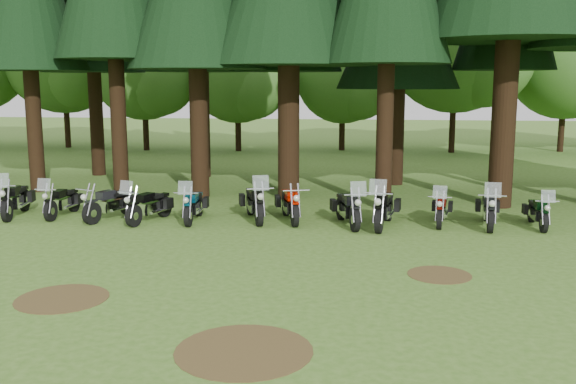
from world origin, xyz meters
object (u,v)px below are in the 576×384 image
(motorcycle_7, at_px, (348,209))
(motorcycle_11, at_px, (538,213))
(motorcycle_0, at_px, (16,200))
(motorcycle_3, at_px, (149,207))
(motorcycle_1, at_px, (62,202))
(motorcycle_5, at_px, (255,204))
(motorcycle_6, at_px, (290,205))
(motorcycle_4, at_px, (194,206))
(motorcycle_8, at_px, (384,209))
(motorcycle_10, at_px, (489,210))
(motorcycle_2, at_px, (111,204))
(motorcycle_9, at_px, (441,210))

(motorcycle_7, xyz_separation_m, motorcycle_11, (5.49, 0.44, -0.08))
(motorcycle_0, distance_m, motorcycle_7, 10.41)
(motorcycle_7, bearing_deg, motorcycle_3, 165.62)
(motorcycle_1, distance_m, motorcycle_5, 6.11)
(motorcycle_6, bearing_deg, motorcycle_4, 171.58)
(motorcycle_8, xyz_separation_m, motorcycle_10, (3.03, 0.38, -0.03))
(motorcycle_2, xyz_separation_m, motorcycle_11, (12.75, 0.46, -0.05))
(motorcycle_1, height_order, motorcycle_11, motorcycle_1)
(motorcycle_0, bearing_deg, motorcycle_1, -5.07)
(motorcycle_6, xyz_separation_m, motorcycle_8, (2.82, -0.46, 0.04))
(motorcycle_0, distance_m, motorcycle_11, 15.91)
(motorcycle_8, height_order, motorcycle_10, motorcycle_8)
(motorcycle_10, bearing_deg, motorcycle_1, -172.94)
(motorcycle_6, height_order, motorcycle_7, motorcycle_7)
(motorcycle_2, xyz_separation_m, motorcycle_10, (11.35, 0.38, 0.03))
(motorcycle_3, xyz_separation_m, motorcycle_5, (3.12, 0.60, 0.05))
(motorcycle_4, bearing_deg, motorcycle_1, 174.16)
(motorcycle_9, xyz_separation_m, motorcycle_10, (1.34, -0.17, 0.06))
(motorcycle_7, distance_m, motorcycle_8, 1.05)
(motorcycle_4, bearing_deg, motorcycle_10, -1.13)
(motorcycle_5, relative_size, motorcycle_10, 1.03)
(motorcycle_8, bearing_deg, motorcycle_4, -170.08)
(motorcycle_3, bearing_deg, motorcycle_0, -166.58)
(motorcycle_1, relative_size, motorcycle_11, 1.08)
(motorcycle_6, distance_m, motorcycle_10, 5.85)
(motorcycle_7, distance_m, motorcycle_10, 4.10)
(motorcycle_3, bearing_deg, motorcycle_4, 27.28)
(motorcycle_4, distance_m, motorcycle_6, 2.93)
(motorcycle_3, bearing_deg, motorcycle_5, 27.71)
(motorcycle_6, bearing_deg, motorcycle_9, -15.22)
(motorcycle_2, height_order, motorcycle_4, motorcycle_4)
(motorcycle_1, bearing_deg, motorcycle_11, 2.54)
(motorcycle_6, xyz_separation_m, motorcycle_9, (4.51, 0.09, -0.05))
(motorcycle_10, bearing_deg, motorcycle_5, -173.81)
(motorcycle_1, height_order, motorcycle_8, motorcycle_8)
(motorcycle_0, bearing_deg, motorcycle_8, -12.48)
(motorcycle_0, relative_size, motorcycle_3, 1.10)
(motorcycle_4, bearing_deg, motorcycle_2, 178.05)
(motorcycle_3, relative_size, motorcycle_6, 0.96)
(motorcycle_0, bearing_deg, motorcycle_10, -10.89)
(motorcycle_2, distance_m, motorcycle_4, 2.60)
(motorcycle_0, height_order, motorcycle_8, motorcycle_8)
(motorcycle_3, xyz_separation_m, motorcycle_8, (7.03, 0.18, 0.06))
(motorcycle_3, bearing_deg, motorcycle_8, 18.27)
(motorcycle_0, distance_m, motorcycle_1, 1.47)
(motorcycle_0, relative_size, motorcycle_2, 1.13)
(motorcycle_4, xyz_separation_m, motorcycle_10, (8.75, 0.32, 0.03))
(motorcycle_3, height_order, motorcycle_8, motorcycle_8)
(motorcycle_1, xyz_separation_m, motorcycle_2, (1.70, -0.25, 0.01))
(motorcycle_5, bearing_deg, motorcycle_11, -18.76)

